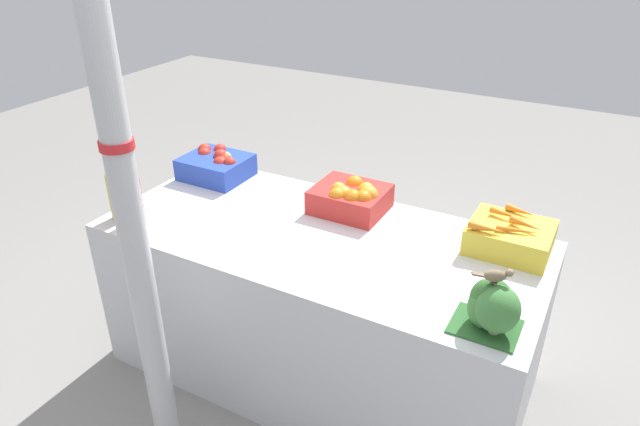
# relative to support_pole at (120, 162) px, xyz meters

# --- Properties ---
(ground_plane) EXTENTS (10.00, 10.00, 0.00)m
(ground_plane) POSITION_rel_support_pole_xyz_m (0.31, 0.71, -1.29)
(ground_plane) COLOR gray
(market_table) EXTENTS (1.88, 0.86, 0.76)m
(market_table) POSITION_rel_support_pole_xyz_m (0.31, 0.71, -0.91)
(market_table) COLOR silver
(market_table) RESTS_ON ground_plane
(support_pole) EXTENTS (0.11, 0.11, 2.58)m
(support_pole) POSITION_rel_support_pole_xyz_m (0.00, 0.00, 0.00)
(support_pole) COLOR #B7BABF
(support_pole) RESTS_ON ground_plane
(apple_crate) EXTENTS (0.32, 0.28, 0.15)m
(apple_crate) POSITION_rel_support_pole_xyz_m (-0.43, 0.98, -0.47)
(apple_crate) COLOR #2847B7
(apple_crate) RESTS_ON market_table
(orange_crate) EXTENTS (0.32, 0.28, 0.15)m
(orange_crate) POSITION_rel_support_pole_xyz_m (0.34, 0.96, -0.46)
(orange_crate) COLOR red
(orange_crate) RESTS_ON market_table
(carrot_crate) EXTENTS (0.32, 0.28, 0.15)m
(carrot_crate) POSITION_rel_support_pole_xyz_m (1.04, 0.97, -0.47)
(carrot_crate) COLOR gold
(carrot_crate) RESTS_ON market_table
(broccoli_pile) EXTENTS (0.22, 0.19, 0.18)m
(broccoli_pile) POSITION_rel_support_pole_xyz_m (1.09, 0.44, -0.44)
(broccoli_pile) COLOR #2D602D
(broccoli_pile) RESTS_ON market_table
(juice_bottle_golden) EXTENTS (0.07, 0.07, 0.29)m
(juice_bottle_golden) POSITION_rel_support_pole_xyz_m (-0.54, 0.41, -0.41)
(juice_bottle_golden) COLOR gold
(juice_bottle_golden) RESTS_ON market_table
(juice_bottle_ruby) EXTENTS (0.08, 0.08, 0.28)m
(juice_bottle_ruby) POSITION_rel_support_pole_xyz_m (-0.44, 0.41, -0.41)
(juice_bottle_ruby) COLOR #B2333D
(juice_bottle_ruby) RESTS_ON market_table
(sparrow_bird) EXTENTS (0.13, 0.07, 0.05)m
(sparrow_bird) POSITION_rel_support_pole_xyz_m (1.10, 0.43, -0.32)
(sparrow_bird) COLOR #4C3D2D
(sparrow_bird) RESTS_ON broccoli_pile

